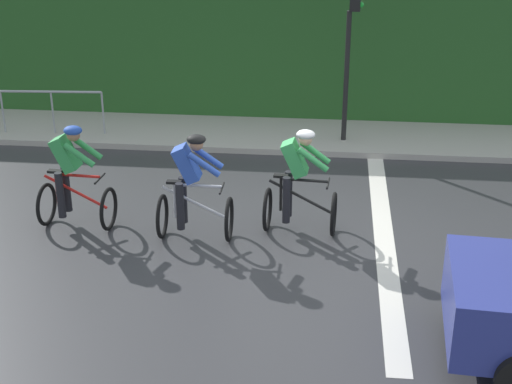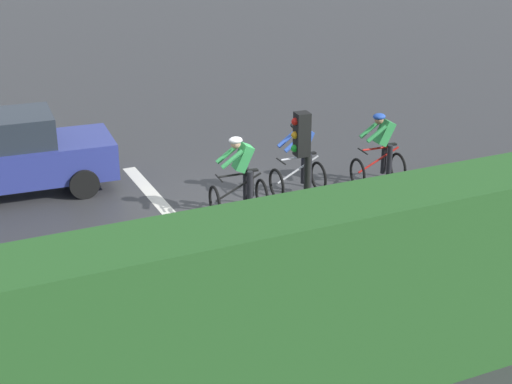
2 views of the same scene
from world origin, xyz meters
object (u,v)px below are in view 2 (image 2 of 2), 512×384
at_px(cyclist_mid, 240,177).
at_px(cyclist_lead, 381,151).
at_px(cyclist_second, 300,160).
at_px(car_navy, 13,154).
at_px(traffic_light_near_crossing, 303,186).

bearing_deg(cyclist_mid, cyclist_lead, 92.94).
xyz_separation_m(cyclist_second, car_navy, (-2.73, -5.52, 0.08)).
height_order(cyclist_mid, car_navy, car_navy).
relative_size(car_navy, traffic_light_near_crossing, 1.26).
bearing_deg(cyclist_second, traffic_light_near_crossing, -27.58).
xyz_separation_m(cyclist_lead, cyclist_mid, (0.18, -3.46, 0.00)).
xyz_separation_m(cyclist_lead, cyclist_second, (-0.21, -1.90, 0.00)).
distance_m(cyclist_second, traffic_light_near_crossing, 5.22).
height_order(cyclist_lead, cyclist_second, same).
relative_size(cyclist_second, cyclist_mid, 1.00).
distance_m(cyclist_mid, car_navy, 5.04).
bearing_deg(car_navy, cyclist_mid, 51.81).
bearing_deg(traffic_light_near_crossing, cyclist_lead, 135.10).
relative_size(cyclist_lead, car_navy, 0.39).
xyz_separation_m(cyclist_lead, traffic_light_near_crossing, (4.24, -4.23, 1.43)).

